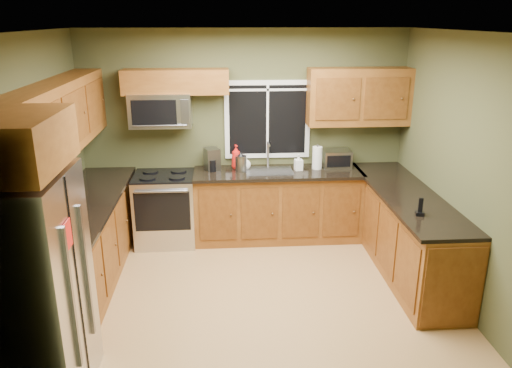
{
  "coord_description": "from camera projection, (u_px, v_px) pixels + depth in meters",
  "views": [
    {
      "loc": [
        -0.3,
        -4.62,
        2.82
      ],
      "look_at": [
        0.05,
        0.35,
        1.15
      ],
      "focal_mm": 35.0,
      "sensor_mm": 36.0,
      "label": 1
    }
  ],
  "objects": [
    {
      "name": "floor",
      "position": [
        254.0,
        297.0,
        5.29
      ],
      "size": [
        4.2,
        4.2,
        0.0
      ],
      "primitive_type": "plane",
      "color": "#A97D4A",
      "rests_on": "ground"
    },
    {
      "name": "ceiling",
      "position": [
        253.0,
        32.0,
        4.43
      ],
      "size": [
        4.2,
        4.2,
        0.0
      ],
      "primitive_type": "plane",
      "rotation": [
        3.14,
        0.0,
        0.0
      ],
      "color": "white",
      "rests_on": "back_wall"
    },
    {
      "name": "back_wall",
      "position": [
        245.0,
        135.0,
        6.56
      ],
      "size": [
        4.2,
        0.0,
        4.2
      ],
      "primitive_type": "plane",
      "rotation": [
        1.57,
        0.0,
        0.0
      ],
      "color": "#434627",
      "rests_on": "ground"
    },
    {
      "name": "front_wall",
      "position": [
        272.0,
        262.0,
        3.16
      ],
      "size": [
        4.2,
        0.0,
        4.2
      ],
      "primitive_type": "plane",
      "rotation": [
        -1.57,
        0.0,
        0.0
      ],
      "color": "#434627",
      "rests_on": "ground"
    },
    {
      "name": "left_wall",
      "position": [
        32.0,
        181.0,
        4.72
      ],
      "size": [
        0.0,
        3.6,
        3.6
      ],
      "primitive_type": "plane",
      "rotation": [
        1.57,
        0.0,
        1.57
      ],
      "color": "#434627",
      "rests_on": "ground"
    },
    {
      "name": "right_wall",
      "position": [
        462.0,
        172.0,
        5.0
      ],
      "size": [
        0.0,
        3.6,
        3.6
      ],
      "primitive_type": "plane",
      "rotation": [
        1.57,
        0.0,
        -1.57
      ],
      "color": "#434627",
      "rests_on": "ground"
    },
    {
      "name": "window",
      "position": [
        267.0,
        120.0,
        6.5
      ],
      "size": [
        1.12,
        0.03,
        1.02
      ],
      "color": "white",
      "rests_on": "back_wall"
    },
    {
      "name": "base_cabinets_left",
      "position": [
        87.0,
        244.0,
        5.48
      ],
      "size": [
        0.6,
        2.65,
        0.9
      ],
      "primitive_type": "cube",
      "color": "brown",
      "rests_on": "ground"
    },
    {
      "name": "countertop_left",
      "position": [
        85.0,
        204.0,
        5.33
      ],
      "size": [
        0.65,
        2.65,
        0.04
      ],
      "primitive_type": "cube",
      "color": "black",
      "rests_on": "base_cabinets_left"
    },
    {
      "name": "base_cabinets_back",
      "position": [
        277.0,
        206.0,
        6.59
      ],
      "size": [
        2.17,
        0.6,
        0.9
      ],
      "primitive_type": "cube",
      "color": "brown",
      "rests_on": "ground"
    },
    {
      "name": "countertop_back",
      "position": [
        278.0,
        173.0,
        6.42
      ],
      "size": [
        2.17,
        0.65,
        0.04
      ],
      "primitive_type": "cube",
      "color": "black",
      "rests_on": "base_cabinets_back"
    },
    {
      "name": "base_cabinets_peninsula",
      "position": [
        405.0,
        233.0,
        5.78
      ],
      "size": [
        0.6,
        2.52,
        0.9
      ],
      "color": "brown",
      "rests_on": "ground"
    },
    {
      "name": "countertop_peninsula",
      "position": [
        407.0,
        194.0,
        5.63
      ],
      "size": [
        0.65,
        2.5,
        0.04
      ],
      "primitive_type": "cube",
      "color": "black",
      "rests_on": "base_cabinets_peninsula"
    },
    {
      "name": "upper_cabinets_left",
      "position": [
        59.0,
        118.0,
        5.02
      ],
      "size": [
        0.33,
        2.65,
        0.72
      ],
      "primitive_type": "cube",
      "color": "brown",
      "rests_on": "left_wall"
    },
    {
      "name": "upper_cabinets_back_left",
      "position": [
        176.0,
        82.0,
        6.12
      ],
      "size": [
        1.3,
        0.33,
        0.3
      ],
      "primitive_type": "cube",
      "color": "brown",
      "rests_on": "back_wall"
    },
    {
      "name": "upper_cabinets_back_right",
      "position": [
        359.0,
        97.0,
        6.34
      ],
      "size": [
        1.3,
        0.33,
        0.72
      ],
      "primitive_type": "cube",
      "color": "brown",
      "rests_on": "back_wall"
    },
    {
      "name": "upper_cabinet_over_fridge",
      "position": [
        4.0,
        143.0,
        3.3
      ],
      "size": [
        0.72,
        0.9,
        0.38
      ],
      "primitive_type": "cube",
      "color": "brown",
      "rests_on": "left_wall"
    },
    {
      "name": "refrigerator",
      "position": [
        29.0,
        293.0,
        3.66
      ],
      "size": [
        0.74,
        0.9,
        1.8
      ],
      "color": "#B7B7BC",
      "rests_on": "ground"
    },
    {
      "name": "range",
      "position": [
        165.0,
        208.0,
        6.46
      ],
      "size": [
        0.76,
        0.69,
        0.94
      ],
      "color": "#B7B7BC",
      "rests_on": "ground"
    },
    {
      "name": "microwave",
      "position": [
        161.0,
        110.0,
        6.19
      ],
      "size": [
        0.76,
        0.41,
        0.42
      ],
      "color": "#B7B7BC",
      "rests_on": "back_wall"
    },
    {
      "name": "sink",
      "position": [
        269.0,
        170.0,
        6.42
      ],
      "size": [
        0.6,
        0.42,
        0.36
      ],
      "color": "slate",
      "rests_on": "countertop_back"
    },
    {
      "name": "toaster_oven",
      "position": [
        336.0,
        159.0,
        6.56
      ],
      "size": [
        0.37,
        0.29,
        0.23
      ],
      "color": "#B7B7BC",
      "rests_on": "countertop_back"
    },
    {
      "name": "coffee_maker",
      "position": [
        212.0,
        160.0,
        6.43
      ],
      "size": [
        0.23,
        0.27,
        0.28
      ],
      "color": "slate",
      "rests_on": "countertop_back"
    },
    {
      "name": "kettle",
      "position": [
        241.0,
        163.0,
        6.36
      ],
      "size": [
        0.18,
        0.18,
        0.26
      ],
      "color": "#B7B7BC",
      "rests_on": "countertop_back"
    },
    {
      "name": "paper_towel_roll",
      "position": [
        317.0,
        158.0,
        6.47
      ],
      "size": [
        0.15,
        0.15,
        0.33
      ],
      "color": "white",
      "rests_on": "countertop_back"
    },
    {
      "name": "soap_bottle_a",
      "position": [
        236.0,
        157.0,
        6.5
      ],
      "size": [
        0.15,
        0.15,
        0.31
      ],
      "primitive_type": "imported",
      "rotation": [
        0.0,
        0.0,
        0.3
      ],
      "color": "red",
      "rests_on": "countertop_back"
    },
    {
      "name": "soap_bottle_b",
      "position": [
        299.0,
        162.0,
        6.42
      ],
      "size": [
        0.11,
        0.11,
        0.21
      ],
      "primitive_type": "imported",
      "rotation": [
        0.0,
        0.0,
        0.16
      ],
      "color": "white",
      "rests_on": "countertop_back"
    },
    {
      "name": "soap_bottle_c",
      "position": [
        245.0,
        162.0,
        6.48
      ],
      "size": [
        0.18,
        0.18,
        0.17
      ],
      "primitive_type": "imported",
      "rotation": [
        0.0,
        0.0,
        -0.43
      ],
      "color": "white",
      "rests_on": "countertop_back"
    },
    {
      "name": "cordless_phone",
      "position": [
        420.0,
        210.0,
        4.97
      ],
      "size": [
        0.1,
        0.1,
        0.18
      ],
      "color": "black",
      "rests_on": "countertop_peninsula"
    }
  ]
}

